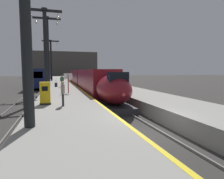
{
  "coord_description": "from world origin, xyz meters",
  "views": [
    {
      "loc": [
        -4.75,
        -9.39,
        3.44
      ],
      "look_at": [
        -0.07,
        7.04,
        1.8
      ],
      "focal_mm": 31.3,
      "sensor_mm": 36.0,
      "label": 1
    }
  ],
  "objects_px": {
    "station_column_far": "(48,46)",
    "rolling_suitcase": "(56,85)",
    "passenger_mid_platform": "(63,91)",
    "station_column_mid": "(45,42)",
    "ticket_machine_yellow": "(45,94)",
    "departure_info_board": "(68,79)",
    "regional_train_adjacent": "(43,76)",
    "passenger_near_edge": "(62,80)",
    "highspeed_train_main": "(87,80)",
    "station_column_distant": "(51,57)"
  },
  "relations": [
    {
      "from": "station_column_distant",
      "to": "station_column_far",
      "type": "bearing_deg",
      "value": -90.0
    },
    {
      "from": "station_column_mid",
      "to": "passenger_near_edge",
      "type": "relative_size",
      "value": 5.7
    },
    {
      "from": "highspeed_train_main",
      "to": "station_column_mid",
      "type": "relative_size",
      "value": 3.86
    },
    {
      "from": "station_column_far",
      "to": "passenger_near_edge",
      "type": "xyz_separation_m",
      "value": [
        1.94,
        -1.08,
        -5.17
      ]
    },
    {
      "from": "station_column_mid",
      "to": "rolling_suitcase",
      "type": "distance_m",
      "value": 7.97
    },
    {
      "from": "rolling_suitcase",
      "to": "station_column_distant",
      "type": "bearing_deg",
      "value": 93.1
    },
    {
      "from": "regional_train_adjacent",
      "to": "station_column_far",
      "type": "distance_m",
      "value": 22.49
    },
    {
      "from": "rolling_suitcase",
      "to": "ticket_machine_yellow",
      "type": "bearing_deg",
      "value": -92.58
    },
    {
      "from": "highspeed_train_main",
      "to": "station_column_mid",
      "type": "bearing_deg",
      "value": -130.7
    },
    {
      "from": "regional_train_adjacent",
      "to": "ticket_machine_yellow",
      "type": "height_order",
      "value": "regional_train_adjacent"
    },
    {
      "from": "station_column_far",
      "to": "rolling_suitcase",
      "type": "relative_size",
      "value": 10.57
    },
    {
      "from": "passenger_near_edge",
      "to": "departure_info_board",
      "type": "distance_m",
      "value": 8.84
    },
    {
      "from": "departure_info_board",
      "to": "passenger_mid_platform",
      "type": "bearing_deg",
      "value": -95.94
    },
    {
      "from": "highspeed_train_main",
      "to": "regional_train_adjacent",
      "type": "height_order",
      "value": "regional_train_adjacent"
    },
    {
      "from": "station_column_far",
      "to": "passenger_near_edge",
      "type": "distance_m",
      "value": 5.62
    },
    {
      "from": "station_column_far",
      "to": "departure_info_board",
      "type": "distance_m",
      "value": 11.19
    },
    {
      "from": "station_column_mid",
      "to": "station_column_distant",
      "type": "relative_size",
      "value": 0.99
    },
    {
      "from": "highspeed_train_main",
      "to": "ticket_machine_yellow",
      "type": "relative_size",
      "value": 23.25
    },
    {
      "from": "passenger_near_edge",
      "to": "passenger_mid_platform",
      "type": "bearing_deg",
      "value": -91.39
    },
    {
      "from": "highspeed_train_main",
      "to": "passenger_mid_platform",
      "type": "distance_m",
      "value": 18.44
    },
    {
      "from": "station_column_mid",
      "to": "station_column_far",
      "type": "distance_m",
      "value": 6.58
    },
    {
      "from": "rolling_suitcase",
      "to": "departure_info_board",
      "type": "distance_m",
      "value": 9.21
    },
    {
      "from": "station_column_far",
      "to": "ticket_machine_yellow",
      "type": "xyz_separation_m",
      "value": [
        0.35,
        -16.68,
        -5.42
      ]
    },
    {
      "from": "station_column_mid",
      "to": "departure_info_board",
      "type": "bearing_deg",
      "value": -54.83
    },
    {
      "from": "regional_train_adjacent",
      "to": "passenger_near_edge",
      "type": "height_order",
      "value": "regional_train_adjacent"
    },
    {
      "from": "passenger_near_edge",
      "to": "ticket_machine_yellow",
      "type": "xyz_separation_m",
      "value": [
        -1.59,
        -15.6,
        -0.25
      ]
    },
    {
      "from": "rolling_suitcase",
      "to": "station_column_far",
      "type": "bearing_deg",
      "value": 141.0
    },
    {
      "from": "station_column_mid",
      "to": "regional_train_adjacent",
      "type": "bearing_deg",
      "value": 94.43
    },
    {
      "from": "regional_train_adjacent",
      "to": "departure_info_board",
      "type": "distance_m",
      "value": 32.02
    },
    {
      "from": "regional_train_adjacent",
      "to": "passenger_mid_platform",
      "type": "height_order",
      "value": "regional_train_adjacent"
    },
    {
      "from": "regional_train_adjacent",
      "to": "passenger_near_edge",
      "type": "distance_m",
      "value": 23.25
    },
    {
      "from": "departure_info_board",
      "to": "station_column_distant",
      "type": "bearing_deg",
      "value": 94.68
    },
    {
      "from": "station_column_distant",
      "to": "passenger_near_edge",
      "type": "distance_m",
      "value": 20.55
    },
    {
      "from": "passenger_mid_platform",
      "to": "highspeed_train_main",
      "type": "bearing_deg",
      "value": 76.34
    },
    {
      "from": "station_column_distant",
      "to": "rolling_suitcase",
      "type": "relative_size",
      "value": 9.95
    },
    {
      "from": "passenger_mid_platform",
      "to": "station_column_mid",
      "type": "bearing_deg",
      "value": 97.94
    },
    {
      "from": "regional_train_adjacent",
      "to": "station_column_mid",
      "type": "height_order",
      "value": "station_column_mid"
    },
    {
      "from": "regional_train_adjacent",
      "to": "rolling_suitcase",
      "type": "distance_m",
      "value": 22.9
    },
    {
      "from": "passenger_near_edge",
      "to": "station_column_distant",
      "type": "bearing_deg",
      "value": 95.58
    },
    {
      "from": "highspeed_train_main",
      "to": "rolling_suitcase",
      "type": "xyz_separation_m",
      "value": [
        -4.84,
        -1.15,
        -0.58
      ]
    },
    {
      "from": "station_column_far",
      "to": "station_column_distant",
      "type": "distance_m",
      "value": 18.8
    },
    {
      "from": "regional_train_adjacent",
      "to": "passenger_near_edge",
      "type": "bearing_deg",
      "value": -79.73
    },
    {
      "from": "station_column_mid",
      "to": "passenger_near_edge",
      "type": "xyz_separation_m",
      "value": [
        1.94,
        5.49,
        -4.77
      ]
    },
    {
      "from": "highspeed_train_main",
      "to": "station_column_mid",
      "type": "xyz_separation_m",
      "value": [
        -5.9,
        -6.86,
        4.88
      ]
    },
    {
      "from": "station_column_mid",
      "to": "rolling_suitcase",
      "type": "bearing_deg",
      "value": 79.45
    },
    {
      "from": "passenger_mid_platform",
      "to": "ticket_machine_yellow",
      "type": "bearing_deg",
      "value": 141.62
    },
    {
      "from": "highspeed_train_main",
      "to": "station_column_far",
      "type": "distance_m",
      "value": 7.92
    },
    {
      "from": "station_column_far",
      "to": "passenger_mid_platform",
      "type": "height_order",
      "value": "station_column_far"
    },
    {
      "from": "station_column_distant",
      "to": "passenger_mid_platform",
      "type": "xyz_separation_m",
      "value": [
        1.54,
        -36.42,
        -4.85
      ]
    },
    {
      "from": "passenger_mid_platform",
      "to": "rolling_suitcase",
      "type": "relative_size",
      "value": 1.72
    }
  ]
}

